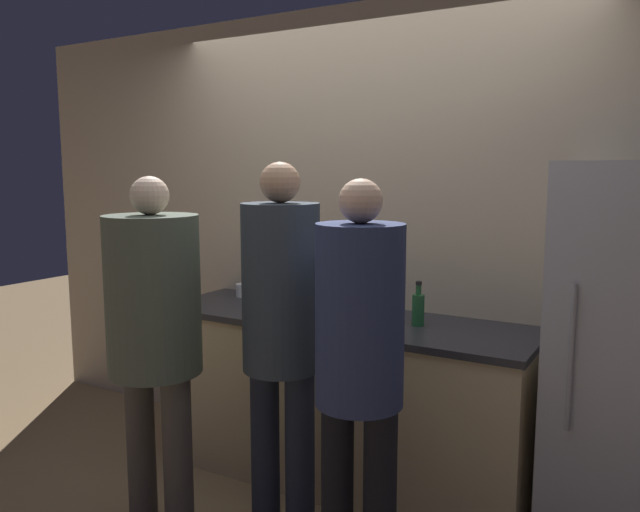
% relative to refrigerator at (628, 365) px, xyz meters
% --- Properties ---
extents(ground_plane, '(14.00, 14.00, 0.00)m').
position_rel_refrigerator_xyz_m(ground_plane, '(-1.39, -0.38, -0.86)').
color(ground_plane, '#8C704C').
extents(wall_back, '(5.20, 0.06, 2.60)m').
position_rel_refrigerator_xyz_m(wall_back, '(-1.39, 0.32, 0.44)').
color(wall_back, '#C6B293').
rests_on(wall_back, ground_plane).
extents(counter, '(2.07, 0.69, 0.91)m').
position_rel_refrigerator_xyz_m(counter, '(-1.39, -0.00, -0.40)').
color(counter, beige).
rests_on(counter, ground_plane).
extents(refrigerator, '(0.62, 0.63, 1.72)m').
position_rel_refrigerator_xyz_m(refrigerator, '(0.00, 0.00, 0.00)').
color(refrigerator, '#B7B7BC').
rests_on(refrigerator, ground_plane).
extents(person_left, '(0.41, 0.41, 1.66)m').
position_rel_refrigerator_xyz_m(person_left, '(-1.82, -0.94, 0.16)').
color(person_left, '#4C4742').
rests_on(person_left, ground_plane).
extents(person_center, '(0.34, 0.34, 1.72)m').
position_rel_refrigerator_xyz_m(person_center, '(-1.31, -0.70, 0.16)').
color(person_center, '#232838').
rests_on(person_center, ground_plane).
extents(person_right, '(0.34, 0.34, 1.66)m').
position_rel_refrigerator_xyz_m(person_right, '(-0.87, -0.83, 0.12)').
color(person_right, black).
rests_on(person_right, ground_plane).
extents(fruit_bowl, '(0.38, 0.38, 0.12)m').
position_rel_refrigerator_xyz_m(fruit_bowl, '(-1.67, 0.16, 0.09)').
color(fruit_bowl, brown).
rests_on(fruit_bowl, counter).
extents(utensil_crock, '(0.11, 0.11, 0.25)m').
position_rel_refrigerator_xyz_m(utensil_crock, '(-1.36, 0.21, 0.12)').
color(utensil_crock, '#ADA393').
rests_on(utensil_crock, counter).
extents(bottle_green, '(0.06, 0.06, 0.23)m').
position_rel_refrigerator_xyz_m(bottle_green, '(-0.95, -0.00, 0.14)').
color(bottle_green, '#236033').
rests_on(bottle_green, counter).
extents(bottle_clear, '(0.08, 0.08, 0.19)m').
position_rel_refrigerator_xyz_m(bottle_clear, '(-1.56, -0.09, 0.13)').
color(bottle_clear, silver).
rests_on(bottle_clear, counter).
extents(cup_white, '(0.09, 0.09, 0.08)m').
position_rel_refrigerator_xyz_m(cup_white, '(-2.15, 0.14, 0.09)').
color(cup_white, white).
rests_on(cup_white, counter).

